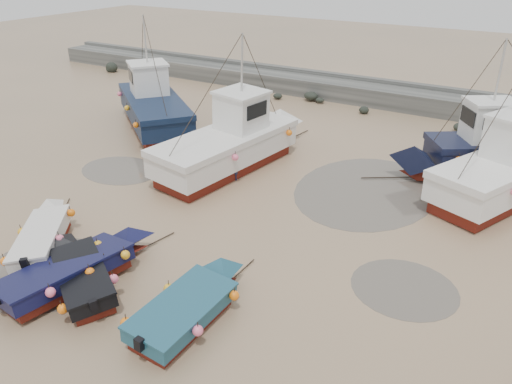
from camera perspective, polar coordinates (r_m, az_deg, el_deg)
ground at (r=16.87m, az=-8.15°, el=-8.96°), size 120.00×120.00×0.00m
seawall at (r=34.87m, az=15.18°, el=10.41°), size 60.00×4.92×1.50m
puddle_a at (r=18.02m, az=-22.66°, el=-8.45°), size 4.50×4.50×0.01m
puddle_b at (r=16.64m, az=16.58°, el=-10.48°), size 3.35×3.35×0.01m
puddle_c at (r=24.81m, az=-15.24°, el=2.43°), size 4.02×4.02×0.01m
puddle_d at (r=22.48m, az=12.43°, el=0.21°), size 5.95×5.95×0.01m
dinghy_0 at (r=19.25m, az=-22.91°, el=-4.25°), size 4.10×4.98×1.43m
dinghy_1 at (r=16.91m, az=-19.79°, el=-8.14°), size 2.86×6.43×1.43m
dinghy_2 at (r=14.63m, az=-7.60°, el=-12.50°), size 2.06×5.62×1.43m
dinghy_4 at (r=16.72m, az=-19.29°, el=-8.41°), size 5.20×3.55×1.43m
cabin_boat_0 at (r=30.35m, az=-11.79°, el=9.78°), size 9.86×8.15×6.22m
cabin_boat_1 at (r=23.96m, az=-2.49°, el=5.89°), size 3.99×11.10×6.22m
cabin_boat_2 at (r=25.03m, az=25.17°, el=4.36°), size 8.79×6.28×6.22m
cabin_boat_3 at (r=23.03m, az=26.71°, el=2.27°), size 5.36×9.07×6.22m
person at (r=22.97m, az=-2.71°, el=1.40°), size 0.74×0.66×1.69m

